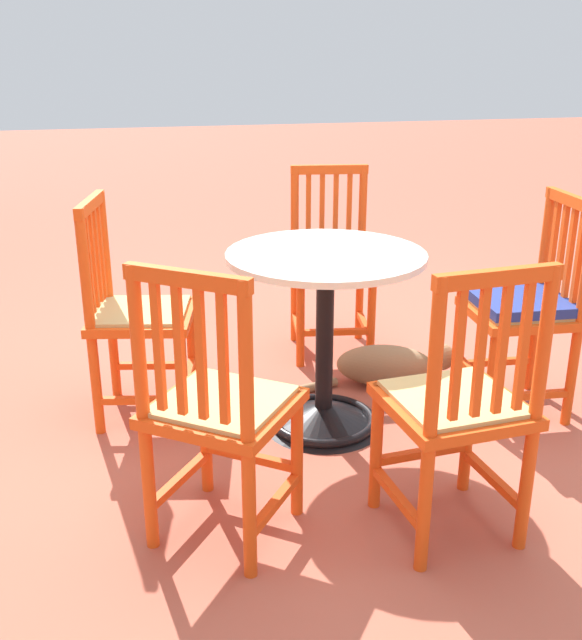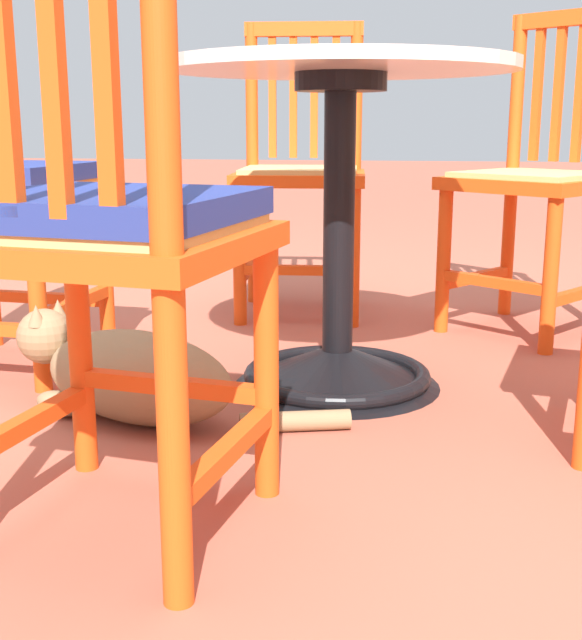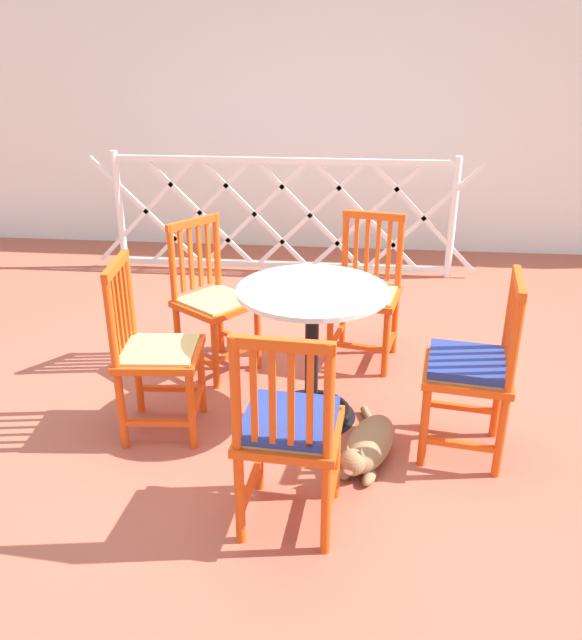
# 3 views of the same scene
# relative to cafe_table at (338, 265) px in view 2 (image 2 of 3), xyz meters

# --- Properties ---
(ground_plane) EXTENTS (24.00, 24.00, 0.00)m
(ground_plane) POSITION_rel_cafe_table_xyz_m (-0.12, -0.11, -0.28)
(ground_plane) COLOR #AD5642
(cafe_table) EXTENTS (0.76, 0.76, 0.73)m
(cafe_table) POSITION_rel_cafe_table_xyz_m (0.00, 0.00, 0.00)
(cafe_table) COLOR black
(cafe_table) RESTS_ON ground_plane
(orange_chair_by_planter) EXTENTS (0.45, 0.45, 0.91)m
(orange_chair_by_planter) POSITION_rel_cafe_table_xyz_m (0.77, -0.24, 0.16)
(orange_chair_by_planter) COLOR #E04C14
(orange_chair_by_planter) RESTS_ON ground_plane
(orange_chair_tucked_in) EXTENTS (0.56, 0.56, 0.91)m
(orange_chair_tucked_in) POSITION_rel_cafe_table_xyz_m (-0.62, 0.50, 0.15)
(orange_chair_tucked_in) COLOR #E04C14
(orange_chair_tucked_in) RESTS_ON ground_plane
(orange_chair_near_fence) EXTENTS (0.43, 0.43, 0.91)m
(orange_chair_near_fence) POSITION_rel_cafe_table_xyz_m (-0.77, -0.21, 0.15)
(orange_chair_near_fence) COLOR #E04C14
(orange_chair_near_fence) RESTS_ON ground_plane
(tabby_cat) EXTENTS (0.33, 0.74, 0.23)m
(tabby_cat) POSITION_rel_cafe_table_xyz_m (0.29, -0.41, -0.19)
(tabby_cat) COLOR #8E704C
(tabby_cat) RESTS_ON ground_plane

